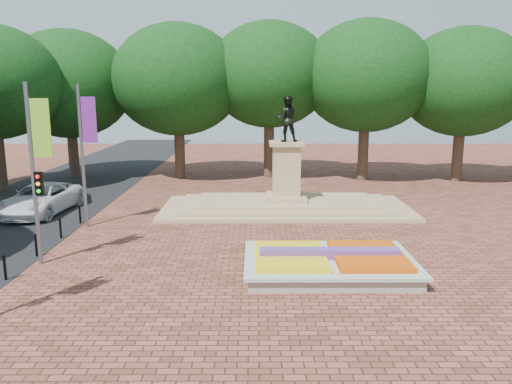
{
  "coord_description": "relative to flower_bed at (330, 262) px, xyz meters",
  "views": [
    {
      "loc": [
        -1.78,
        -19.71,
        6.65
      ],
      "look_at": [
        -1.72,
        2.28,
        2.2
      ],
      "focal_mm": 35.0,
      "sensor_mm": 36.0,
      "label": 1
    }
  ],
  "objects": [
    {
      "name": "ground",
      "position": [
        -1.03,
        2.0,
        -0.38
      ],
      "size": [
        90.0,
        90.0,
        0.0
      ],
      "primitive_type": "plane",
      "color": "brown",
      "rests_on": "ground"
    },
    {
      "name": "flower_bed",
      "position": [
        0.0,
        0.0,
        0.0
      ],
      "size": [
        6.3,
        4.3,
        0.91
      ],
      "color": "gray",
      "rests_on": "ground"
    },
    {
      "name": "monument",
      "position": [
        -1.03,
        10.0,
        0.5
      ],
      "size": [
        14.0,
        6.0,
        6.4
      ],
      "color": "tan",
      "rests_on": "ground"
    },
    {
      "name": "tree_row_back",
      "position": [
        1.31,
        20.0,
        6.29
      ],
      "size": [
        44.8,
        8.8,
        10.43
      ],
      "color": "#3C2921",
      "rests_on": "ground"
    },
    {
      "name": "banner_poles",
      "position": [
        -11.1,
        0.69,
        3.5
      ],
      "size": [
        0.88,
        11.17,
        7.0
      ],
      "color": "slate",
      "rests_on": "ground"
    },
    {
      "name": "bollard_row",
      "position": [
        -11.73,
        0.5,
        0.15
      ],
      "size": [
        0.12,
        13.12,
        0.98
      ],
      "color": "black",
      "rests_on": "ground"
    },
    {
      "name": "van",
      "position": [
        -14.63,
        9.19,
        0.44
      ],
      "size": [
        3.22,
        6.08,
        1.63
      ],
      "primitive_type": "imported",
      "rotation": [
        0.0,
        0.0,
        -0.09
      ],
      "color": "silver",
      "rests_on": "ground"
    }
  ]
}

